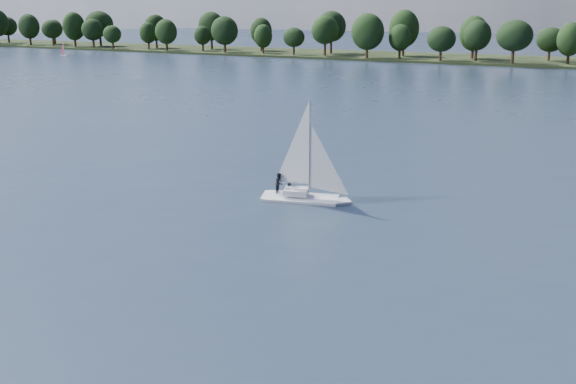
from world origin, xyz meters
name	(u,v)px	position (x,y,z in m)	size (l,w,h in m)	color
ground	(512,115)	(0.00, 100.00, 0.00)	(700.00, 700.00, 0.00)	#233342
far_shore	(571,64)	(0.00, 212.00, 0.00)	(660.00, 40.00, 1.50)	black
sailboat	(301,172)	(-9.27, 41.30, 2.72)	(7.68, 3.80, 9.75)	silver
dinghy_pink	(64,52)	(-166.08, 164.49, 1.21)	(3.28, 1.48, 5.11)	silver
pontoon	(94,50)	(-182.12, 195.87, 0.00)	(4.00, 2.00, 0.50)	slate
treeline	(563,37)	(-2.85, 208.32, 8.14)	(563.16, 74.01, 18.25)	black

